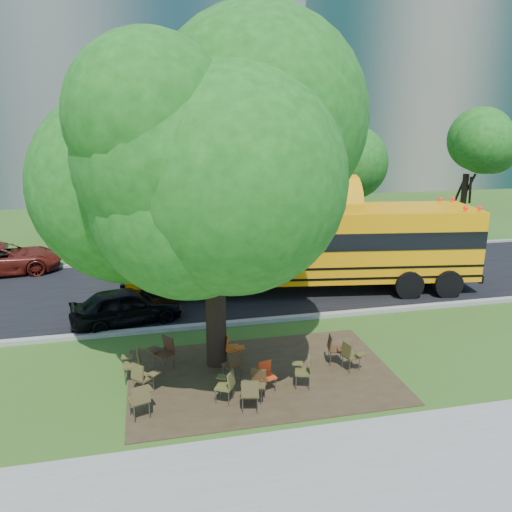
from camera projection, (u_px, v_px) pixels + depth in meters
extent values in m
plane|color=#33531A|center=(222.00, 371.00, 13.61)|extent=(160.00, 160.00, 0.00)
cube|color=gray|center=(264.00, 503.00, 8.90)|extent=(60.00, 4.00, 0.04)
cube|color=#382819|center=(262.00, 375.00, 13.34)|extent=(7.00, 4.50, 0.03)
cube|color=black|center=(196.00, 288.00, 20.20)|extent=(80.00, 8.00, 0.04)
cube|color=gray|center=(208.00, 325.00, 16.42)|extent=(80.00, 0.25, 0.14)
cube|color=gray|center=(188.00, 260.00, 24.04)|extent=(80.00, 0.25, 0.14)
cube|color=slate|center=(65.00, 66.00, 42.90)|extent=(38.00, 16.00, 22.00)
cube|color=gray|center=(396.00, 59.00, 51.00)|extent=(30.00, 16.00, 25.00)
cylinder|color=black|center=(87.00, 211.00, 27.17)|extent=(0.32, 0.32, 3.50)
sphere|color=#185613|center=(82.00, 165.00, 26.51)|extent=(4.80, 4.80, 4.80)
cylinder|color=black|center=(325.00, 202.00, 27.88)|extent=(0.38, 0.38, 4.20)
sphere|color=#185613|center=(327.00, 149.00, 27.10)|extent=(5.60, 5.60, 5.60)
cylinder|color=black|center=(463.00, 205.00, 28.67)|extent=(0.34, 0.34, 3.60)
sphere|color=#185613|center=(468.00, 161.00, 27.99)|extent=(5.00, 5.00, 5.00)
cylinder|color=black|center=(215.00, 289.00, 13.38)|extent=(0.56, 0.56, 4.44)
sphere|color=#185613|center=(212.00, 165.00, 12.49)|extent=(7.20, 7.20, 7.20)
cube|color=#FF9E08|center=(320.00, 242.00, 19.60)|extent=(12.34, 4.41, 2.69)
cube|color=black|center=(329.00, 235.00, 19.54)|extent=(11.69, 4.36, 0.66)
cube|color=#FF9E08|center=(148.00, 267.00, 19.34)|extent=(1.75, 2.59, 1.04)
cube|color=black|center=(319.00, 259.00, 19.78)|extent=(12.37, 4.44, 0.09)
cube|color=black|center=(319.00, 269.00, 19.89)|extent=(12.37, 4.44, 0.09)
cylinder|color=black|center=(157.00, 291.00, 18.20)|extent=(1.13, 0.48, 1.10)
cylinder|color=black|center=(165.00, 269.00, 20.84)|extent=(1.13, 0.48, 1.10)
cylinder|color=black|center=(409.00, 285.00, 18.89)|extent=(1.13, 0.48, 1.10)
cylinder|color=black|center=(385.00, 265.00, 21.53)|extent=(1.13, 0.48, 1.10)
cylinder|color=black|center=(448.00, 284.00, 19.00)|extent=(1.13, 0.48, 1.10)
cylinder|color=black|center=(420.00, 264.00, 21.64)|extent=(1.13, 0.48, 1.10)
cube|color=#4E4222|center=(139.00, 400.00, 11.34)|extent=(0.54, 0.52, 0.05)
cube|color=#4E4222|center=(141.00, 395.00, 11.13)|extent=(0.42, 0.22, 0.41)
cube|color=#4E4222|center=(147.00, 390.00, 11.55)|extent=(0.30, 0.34, 0.03)
cylinder|color=slate|center=(130.00, 408.00, 11.47)|extent=(0.02, 0.02, 0.46)
cylinder|color=slate|center=(149.00, 411.00, 11.34)|extent=(0.02, 0.02, 0.46)
cube|color=brown|center=(143.00, 377.00, 12.37)|extent=(0.58, 0.58, 0.05)
cube|color=brown|center=(137.00, 372.00, 12.17)|extent=(0.35, 0.35, 0.40)
cube|color=brown|center=(154.00, 373.00, 12.33)|extent=(0.35, 0.35, 0.03)
cylinder|color=slate|center=(144.00, 381.00, 12.66)|extent=(0.02, 0.02, 0.45)
cylinder|color=slate|center=(144.00, 390.00, 12.21)|extent=(0.02, 0.02, 0.45)
cube|color=brown|center=(224.00, 387.00, 11.98)|extent=(0.53, 0.54, 0.05)
cube|color=brown|center=(231.00, 380.00, 11.87)|extent=(0.26, 0.38, 0.39)
cube|color=brown|center=(222.00, 377.00, 12.19)|extent=(0.34, 0.31, 0.03)
cylinder|color=slate|center=(216.00, 397.00, 11.93)|extent=(0.02, 0.02, 0.43)
cylinder|color=slate|center=(233.00, 392.00, 12.14)|extent=(0.02, 0.02, 0.43)
cube|color=#4F371C|center=(257.00, 386.00, 12.02)|extent=(0.52, 0.52, 0.05)
cube|color=#4F371C|center=(259.00, 375.00, 12.12)|extent=(0.37, 0.26, 0.37)
cube|color=#4F371C|center=(246.00, 383.00, 11.94)|extent=(0.31, 0.33, 0.03)
cylinder|color=slate|center=(261.00, 398.00, 11.89)|extent=(0.02, 0.02, 0.42)
cylinder|color=slate|center=(253.00, 390.00, 12.27)|extent=(0.02, 0.02, 0.42)
cube|color=#473E1E|center=(250.00, 394.00, 11.64)|extent=(0.49, 0.48, 0.05)
cube|color=#473E1E|center=(250.00, 389.00, 11.40)|extent=(0.41, 0.17, 0.40)
cube|color=#473E1E|center=(260.00, 386.00, 11.74)|extent=(0.27, 0.32, 0.03)
cylinder|color=slate|center=(243.00, 398.00, 11.86)|extent=(0.02, 0.02, 0.45)
cylinder|color=slate|center=(257.00, 406.00, 11.53)|extent=(0.02, 0.02, 0.45)
cube|color=#C43C14|center=(267.00, 377.00, 12.49)|extent=(0.45, 0.44, 0.04)
cube|color=#C43C14|center=(264.00, 367.00, 12.57)|extent=(0.37, 0.17, 0.36)
cube|color=#C43C14|center=(262.00, 377.00, 12.26)|extent=(0.25, 0.29, 0.03)
cylinder|color=slate|center=(276.00, 385.00, 12.48)|extent=(0.02, 0.02, 0.40)
cylinder|color=slate|center=(259.00, 383.00, 12.61)|extent=(0.02, 0.02, 0.40)
cube|color=#504B22|center=(303.00, 372.00, 12.65)|extent=(0.49, 0.51, 0.05)
cube|color=#504B22|center=(310.00, 365.00, 12.58)|extent=(0.20, 0.40, 0.39)
cube|color=#504B22|center=(298.00, 363.00, 12.85)|extent=(0.32, 0.29, 0.03)
cylinder|color=slate|center=(296.00, 383.00, 12.56)|extent=(0.02, 0.02, 0.44)
cylinder|color=slate|center=(309.00, 377.00, 12.85)|extent=(0.02, 0.02, 0.44)
cube|color=#44401D|center=(351.00, 356.00, 13.53)|extent=(0.47, 0.49, 0.05)
cube|color=#44401D|center=(347.00, 350.00, 13.40)|extent=(0.19, 0.39, 0.38)
cube|color=#44401D|center=(361.00, 354.00, 13.36)|extent=(0.31, 0.27, 0.03)
cylinder|color=slate|center=(352.00, 359.00, 13.80)|extent=(0.02, 0.02, 0.43)
cylinder|color=slate|center=(350.00, 367.00, 13.38)|extent=(0.02, 0.02, 0.43)
cube|color=brown|center=(132.00, 365.00, 12.94)|extent=(0.45, 0.46, 0.05)
cube|color=brown|center=(139.00, 357.00, 12.91)|extent=(0.13, 0.42, 0.42)
cube|color=brown|center=(127.00, 357.00, 13.13)|extent=(0.31, 0.25, 0.03)
cylinder|color=slate|center=(125.00, 377.00, 12.81)|extent=(0.03, 0.03, 0.47)
cylinder|color=slate|center=(140.00, 369.00, 13.20)|extent=(0.03, 0.03, 0.47)
cube|color=#422617|center=(164.00, 354.00, 13.53)|extent=(0.61, 0.61, 0.05)
cube|color=#422617|center=(169.00, 344.00, 13.61)|extent=(0.34, 0.40, 0.43)
cube|color=#422617|center=(153.00, 349.00, 13.55)|extent=(0.38, 0.37, 0.03)
cylinder|color=slate|center=(163.00, 366.00, 13.35)|extent=(0.03, 0.03, 0.48)
cylinder|color=slate|center=(165.00, 358.00, 13.84)|extent=(0.03, 0.03, 0.48)
cube|color=#B44C13|center=(233.00, 348.00, 13.91)|extent=(0.43, 0.45, 0.05)
cube|color=#B44C13|center=(226.00, 342.00, 13.80)|extent=(0.11, 0.41, 0.41)
cube|color=#B44C13|center=(239.00, 347.00, 13.68)|extent=(0.30, 0.24, 0.03)
cylinder|color=slate|center=(237.00, 352.00, 14.17)|extent=(0.02, 0.02, 0.46)
cylinder|color=slate|center=(228.00, 359.00, 13.76)|extent=(0.02, 0.02, 0.46)
cube|color=#3D2B16|center=(231.00, 365.00, 13.04)|extent=(0.53, 0.52, 0.05)
cube|color=#3D2B16|center=(235.00, 360.00, 12.85)|extent=(0.38, 0.25, 0.38)
cube|color=#3D2B16|center=(235.00, 356.00, 13.25)|extent=(0.31, 0.33, 0.03)
cylinder|color=slate|center=(223.00, 372.00, 13.12)|extent=(0.02, 0.02, 0.43)
cylinder|color=slate|center=(240.00, 373.00, 13.07)|extent=(0.02, 0.02, 0.43)
cube|color=#432918|center=(336.00, 349.00, 13.88)|extent=(0.47, 0.49, 0.05)
cube|color=#432918|center=(330.00, 342.00, 13.82)|extent=(0.17, 0.41, 0.40)
cube|color=#432918|center=(343.00, 349.00, 13.62)|extent=(0.31, 0.27, 0.03)
cylinder|color=slate|center=(341.00, 354.00, 14.10)|extent=(0.02, 0.02, 0.45)
cylinder|color=slate|center=(331.00, 359.00, 13.77)|extent=(0.02, 0.02, 0.45)
imported|color=black|center=(126.00, 306.00, 16.62)|extent=(3.86, 2.24, 1.23)
imported|color=#5D170F|center=(2.00, 259.00, 21.92)|extent=(5.13, 2.91, 1.35)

